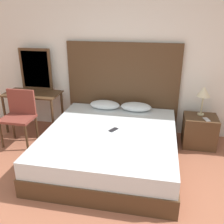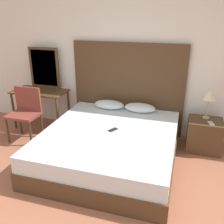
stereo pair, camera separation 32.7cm
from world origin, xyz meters
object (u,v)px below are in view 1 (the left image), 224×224
object	(u,v)px
nightstand	(199,131)
bed	(111,146)
table_lamp	(204,92)
phone_on_nightstand	(207,119)
vanity_desk	(33,99)
chair	(19,113)
phone_on_bed	(114,130)

from	to	relation	value
nightstand	bed	bearing A→B (deg)	-151.61
table_lamp	phone_on_nightstand	bearing A→B (deg)	-72.13
phone_on_nightstand	bed	bearing A→B (deg)	-156.38
table_lamp	phone_on_nightstand	world-z (taller)	table_lamp
nightstand	table_lamp	size ratio (longest dim) A/B	1.09
vanity_desk	chair	distance (m)	0.49
phone_on_nightstand	chair	size ratio (longest dim) A/B	0.18
phone_on_bed	nightstand	xyz separation A→B (m)	(1.31, 0.70, -0.24)
bed	vanity_desk	world-z (taller)	vanity_desk
vanity_desk	chair	size ratio (longest dim) A/B	1.11
phone_on_bed	chair	size ratio (longest dim) A/B	0.18
bed	vanity_desk	bearing A→B (deg)	154.65
phone_on_bed	nightstand	bearing A→B (deg)	28.02
table_lamp	vanity_desk	xyz separation A→B (m)	(-2.94, -0.06, -0.29)
chair	vanity_desk	bearing A→B (deg)	90.32
nightstand	chair	bearing A→B (deg)	-171.26
nightstand	vanity_desk	bearing A→B (deg)	179.42
phone_on_bed	nightstand	size ratio (longest dim) A/B	0.32
phone_on_bed	nightstand	world-z (taller)	nightstand
nightstand	chair	distance (m)	2.99
table_lamp	vanity_desk	world-z (taller)	table_lamp
bed	table_lamp	bearing A→B (deg)	31.25
nightstand	phone_on_bed	bearing A→B (deg)	-151.98
bed	phone_on_bed	distance (m)	0.26
nightstand	chair	size ratio (longest dim) A/B	0.58
vanity_desk	table_lamp	bearing A→B (deg)	1.15
bed	chair	bearing A→B (deg)	170.21
phone_on_bed	vanity_desk	bearing A→B (deg)	156.05
phone_on_bed	table_lamp	xyz separation A→B (m)	(1.31, 0.78, 0.40)
phone_on_bed	table_lamp	distance (m)	1.58
bed	vanity_desk	distance (m)	1.80
phone_on_nightstand	vanity_desk	bearing A→B (deg)	177.32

